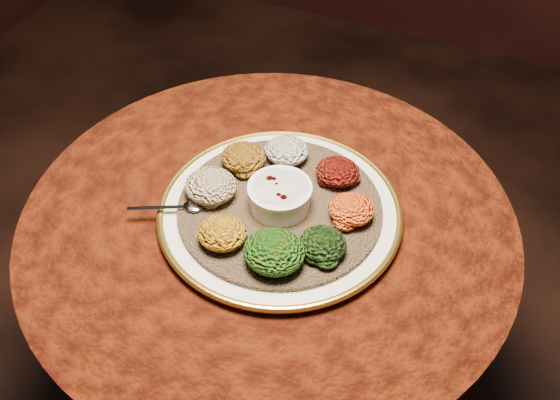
% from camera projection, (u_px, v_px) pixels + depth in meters
% --- Properties ---
extents(table, '(0.96, 0.96, 0.73)m').
position_uv_depth(table, '(269.00, 272.00, 1.34)').
color(table, black).
rests_on(table, ground).
extents(platter, '(0.57, 0.57, 0.02)m').
position_uv_depth(platter, '(280.00, 211.00, 1.20)').
color(platter, silver).
rests_on(platter, table).
extents(injera, '(0.43, 0.43, 0.01)m').
position_uv_depth(injera, '(280.00, 208.00, 1.19)').
color(injera, brown).
rests_on(injera, platter).
extents(stew_bowl, '(0.12, 0.12, 0.05)m').
position_uv_depth(stew_bowl, '(280.00, 195.00, 1.16)').
color(stew_bowl, white).
rests_on(stew_bowl, injera).
extents(spoon, '(0.13, 0.07, 0.01)m').
position_uv_depth(spoon, '(187.00, 207.00, 1.18)').
color(spoon, silver).
rests_on(spoon, injera).
extents(portion_ayib, '(0.09, 0.08, 0.04)m').
position_uv_depth(portion_ayib, '(287.00, 151.00, 1.26)').
color(portion_ayib, beige).
rests_on(portion_ayib, injera).
extents(portion_kitfo, '(0.09, 0.08, 0.04)m').
position_uv_depth(portion_kitfo, '(338.00, 171.00, 1.22)').
color(portion_kitfo, black).
rests_on(portion_kitfo, injera).
extents(portion_tikil, '(0.09, 0.08, 0.04)m').
position_uv_depth(portion_tikil, '(351.00, 209.00, 1.15)').
color(portion_tikil, orange).
rests_on(portion_tikil, injera).
extents(portion_gomen, '(0.09, 0.08, 0.04)m').
position_uv_depth(portion_gomen, '(323.00, 244.00, 1.09)').
color(portion_gomen, black).
rests_on(portion_gomen, injera).
extents(portion_mixveg, '(0.11, 0.10, 0.05)m').
position_uv_depth(portion_mixveg, '(274.00, 252.00, 1.07)').
color(portion_mixveg, '#9C2C0A').
rests_on(portion_mixveg, injera).
extents(portion_kik, '(0.09, 0.09, 0.04)m').
position_uv_depth(portion_kik, '(222.00, 233.00, 1.11)').
color(portion_kik, '#BA8210').
rests_on(portion_kik, injera).
extents(portion_timatim, '(0.10, 0.10, 0.05)m').
position_uv_depth(portion_timatim, '(211.00, 186.00, 1.19)').
color(portion_timatim, maroon).
rests_on(portion_timatim, injera).
extents(portion_shiro, '(0.09, 0.09, 0.04)m').
position_uv_depth(portion_shiro, '(244.00, 157.00, 1.25)').
color(portion_shiro, '#874E10').
rests_on(portion_shiro, injera).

